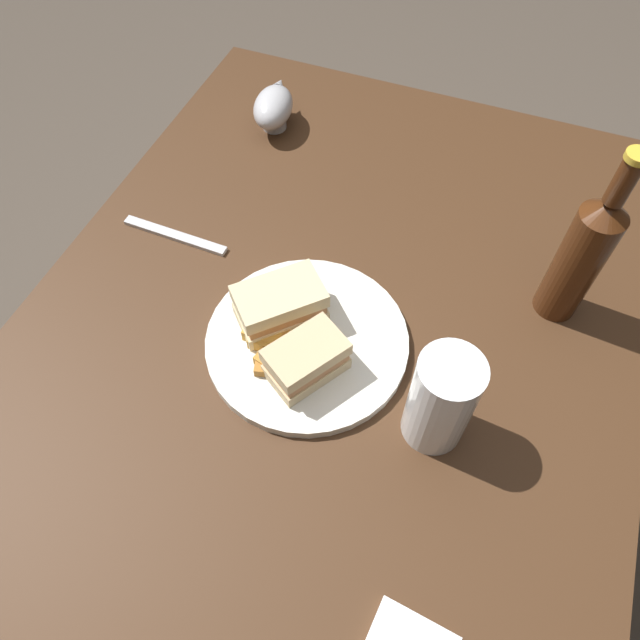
{
  "coord_description": "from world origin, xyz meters",
  "views": [
    {
      "loc": [
        -0.45,
        -0.15,
        1.48
      ],
      "look_at": [
        -0.03,
        0.01,
        0.8
      ],
      "focal_mm": 32.96,
      "sensor_mm": 36.0,
      "label": 1
    }
  ],
  "objects_px": {
    "sandwich_half_right": "(306,360)",
    "fork": "(175,235)",
    "plate": "(307,341)",
    "cider_bottle": "(582,255)",
    "sandwich_half_left": "(280,305)",
    "gravy_boat": "(273,107)",
    "pint_glass": "(440,404)"
  },
  "relations": [
    {
      "from": "sandwich_half_right",
      "to": "fork",
      "type": "distance_m",
      "value": 0.33
    },
    {
      "from": "plate",
      "to": "cider_bottle",
      "type": "relative_size",
      "value": 1.0
    },
    {
      "from": "sandwich_half_left",
      "to": "pint_glass",
      "type": "relative_size",
      "value": 0.87
    },
    {
      "from": "sandwich_half_left",
      "to": "gravy_boat",
      "type": "distance_m",
      "value": 0.44
    },
    {
      "from": "sandwich_half_left",
      "to": "gravy_boat",
      "type": "xyz_separation_m",
      "value": [
        0.4,
        0.19,
        -0.0
      ]
    },
    {
      "from": "plate",
      "to": "cider_bottle",
      "type": "height_order",
      "value": "cider_bottle"
    },
    {
      "from": "sandwich_half_right",
      "to": "fork",
      "type": "relative_size",
      "value": 0.67
    },
    {
      "from": "pint_glass",
      "to": "cider_bottle",
      "type": "relative_size",
      "value": 0.55
    },
    {
      "from": "sandwich_half_right",
      "to": "fork",
      "type": "bearing_deg",
      "value": 61.59
    },
    {
      "from": "sandwich_half_left",
      "to": "fork",
      "type": "relative_size",
      "value": 0.75
    },
    {
      "from": "sandwich_half_left",
      "to": "sandwich_half_right",
      "type": "relative_size",
      "value": 1.12
    },
    {
      "from": "sandwich_half_left",
      "to": "sandwich_half_right",
      "type": "height_order",
      "value": "sandwich_half_left"
    },
    {
      "from": "plate",
      "to": "sandwich_half_left",
      "type": "distance_m",
      "value": 0.06
    },
    {
      "from": "gravy_boat",
      "to": "fork",
      "type": "height_order",
      "value": "gravy_boat"
    },
    {
      "from": "sandwich_half_left",
      "to": "sandwich_half_right",
      "type": "xyz_separation_m",
      "value": [
        -0.07,
        -0.07,
        -0.0
      ]
    },
    {
      "from": "sandwich_half_right",
      "to": "cider_bottle",
      "type": "relative_size",
      "value": 0.42
    },
    {
      "from": "plate",
      "to": "cider_bottle",
      "type": "distance_m",
      "value": 0.38
    },
    {
      "from": "gravy_boat",
      "to": "pint_glass",
      "type": "bearing_deg",
      "value": -138.0
    },
    {
      "from": "sandwich_half_left",
      "to": "gravy_boat",
      "type": "relative_size",
      "value": 1.06
    },
    {
      "from": "gravy_boat",
      "to": "fork",
      "type": "xyz_separation_m",
      "value": [
        -0.31,
        0.04,
        -0.04
      ]
    },
    {
      "from": "sandwich_half_right",
      "to": "cider_bottle",
      "type": "height_order",
      "value": "cider_bottle"
    },
    {
      "from": "plate",
      "to": "gravy_boat",
      "type": "height_order",
      "value": "gravy_boat"
    },
    {
      "from": "plate",
      "to": "sandwich_half_left",
      "type": "xyz_separation_m",
      "value": [
        0.02,
        0.05,
        0.04
      ]
    },
    {
      "from": "pint_glass",
      "to": "cider_bottle",
      "type": "height_order",
      "value": "cider_bottle"
    },
    {
      "from": "gravy_boat",
      "to": "fork",
      "type": "relative_size",
      "value": 0.71
    },
    {
      "from": "sandwich_half_left",
      "to": "fork",
      "type": "height_order",
      "value": "sandwich_half_left"
    },
    {
      "from": "sandwich_half_left",
      "to": "cider_bottle",
      "type": "distance_m",
      "value": 0.41
    },
    {
      "from": "plate",
      "to": "pint_glass",
      "type": "bearing_deg",
      "value": -106.54
    },
    {
      "from": "cider_bottle",
      "to": "sandwich_half_left",
      "type": "bearing_deg",
      "value": 115.88
    },
    {
      "from": "cider_bottle",
      "to": "fork",
      "type": "relative_size",
      "value": 1.57
    },
    {
      "from": "sandwich_half_right",
      "to": "gravy_boat",
      "type": "distance_m",
      "value": 0.53
    },
    {
      "from": "sandwich_half_right",
      "to": "cider_bottle",
      "type": "bearing_deg",
      "value": -50.66
    }
  ]
}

